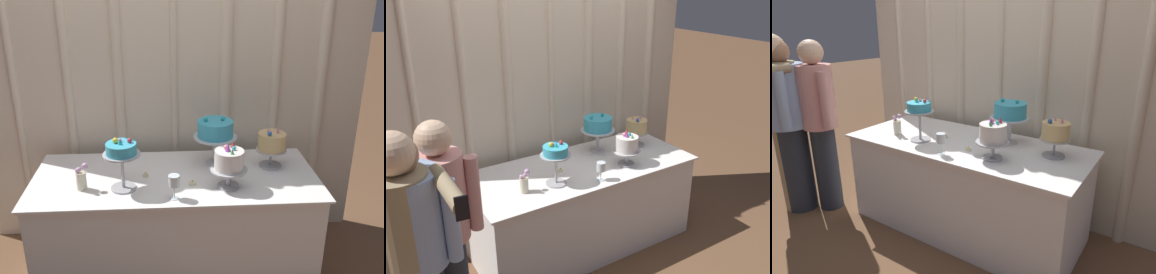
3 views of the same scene
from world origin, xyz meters
TOP-DOWN VIEW (x-y plane):
  - ground_plane at (0.00, 0.00)m, footprint 24.00×24.00m
  - draped_curtain at (0.03, 0.64)m, footprint 3.04×0.16m
  - cake_table at (0.00, 0.10)m, footprint 1.98×0.84m
  - cake_display_leftmost at (-0.35, -0.06)m, footprint 0.24×0.24m
  - cake_display_midleft at (0.30, 0.28)m, footprint 0.31×0.31m
  - cake_display_midright at (0.35, -0.08)m, footprint 0.24×0.24m
  - cake_display_rightmost at (0.70, 0.21)m, footprint 0.22×0.22m
  - wine_glass at (-0.02, -0.21)m, footprint 0.07×0.07m
  - flower_vase at (-0.61, -0.05)m, footprint 0.09×0.08m
  - tealight_far_left at (-0.21, 0.10)m, footprint 0.04×0.04m
  - tealight_near_left at (0.11, -0.03)m, footprint 0.05×0.05m
  - guest_man_dark_suit at (-1.29, -0.34)m, footprint 0.46×0.36m
  - guest_man_pink_jacket at (-1.51, -0.51)m, footprint 0.51×0.51m
  - guest_girl_blue_dress at (-1.54, -0.55)m, footprint 0.48×0.61m

SIDE VIEW (x-z plane):
  - ground_plane at x=0.00m, z-range 0.00..0.00m
  - cake_table at x=0.00m, z-range 0.00..0.79m
  - tealight_near_left at x=0.11m, z-range 0.78..0.81m
  - tealight_far_left at x=-0.21m, z-range 0.78..0.82m
  - guest_man_pink_jacket at x=-1.51m, z-range 0.06..1.65m
  - flower_vase at x=-0.61m, z-range 0.78..0.96m
  - guest_man_dark_suit at x=-1.29m, z-range 0.09..1.67m
  - wine_glass at x=-0.02m, z-range 0.83..0.99m
  - guest_girl_blue_dress at x=-1.54m, z-range 0.10..1.73m
  - cake_display_rightmost at x=0.70m, z-range 0.82..1.12m
  - cake_display_midright at x=0.35m, z-range 0.82..1.13m
  - cake_display_leftmost at x=-0.35m, z-range 0.86..1.23m
  - cake_display_midleft at x=0.30m, z-range 0.87..1.23m
  - draped_curtain at x=0.03m, z-range 0.10..2.96m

